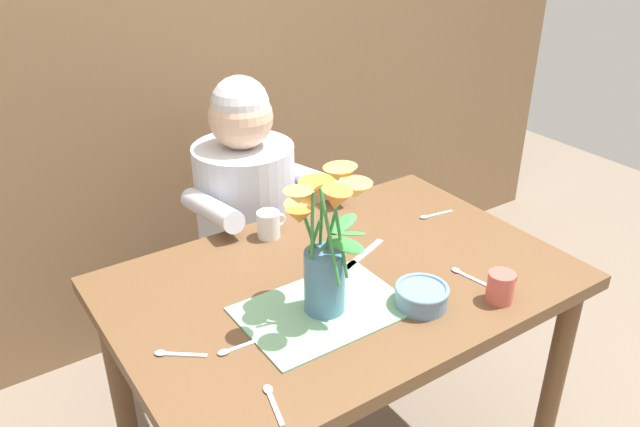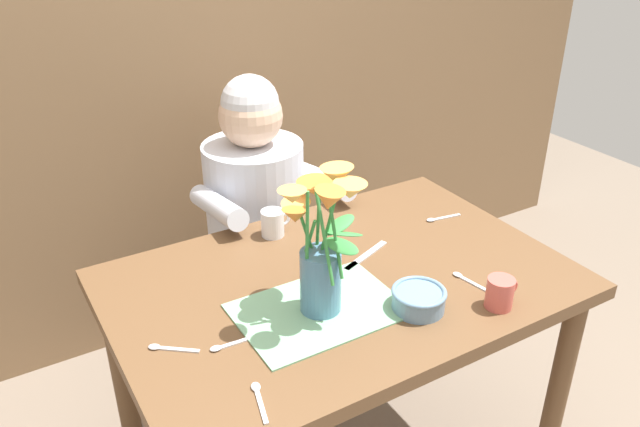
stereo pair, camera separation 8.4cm
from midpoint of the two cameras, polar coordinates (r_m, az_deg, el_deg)
name	(u,v)px [view 2 (the right image)]	position (r m, az deg, el deg)	size (l,w,h in m)	color
wood_panel_backdrop	(184,16)	(2.41, -10.99, 16.90)	(4.00, 0.10, 2.50)	brown
dining_table	(341,307)	(1.76, 3.25, -8.38)	(1.20, 0.80, 0.74)	brown
seated_person	(257,234)	(2.28, -4.56, -1.83)	(0.45, 0.47, 1.14)	#4C4C56
striped_placemat	(319,310)	(1.59, 1.44, -8.59)	(0.40, 0.28, 0.01)	#7AB289
flower_vase	(321,242)	(1.49, 1.69, -2.54)	(0.23, 0.25, 0.37)	teal
ceramic_bowl	(419,299)	(1.60, 10.28, -7.51)	(0.14, 0.14, 0.06)	#6689A8
dinner_knife	(366,256)	(1.80, 5.44, -3.77)	(0.19, 0.02, 0.01)	silver
tea_cup	(500,293)	(1.65, 17.19, -6.78)	(0.09, 0.07, 0.08)	#CC564C
coffee_cup	(273,223)	(1.89, -2.93, -0.87)	(0.09, 0.07, 0.08)	silver
spoon_0	(165,348)	(1.50, -12.03, -11.67)	(0.10, 0.09, 0.01)	silver
spoon_1	(438,219)	(2.03, 11.65, -0.47)	(0.12, 0.03, 0.01)	silver
spoon_2	(258,396)	(1.36, -3.70, -15.93)	(0.04, 0.12, 0.01)	silver
spoon_3	(465,279)	(1.75, 14.18, -5.70)	(0.03, 0.12, 0.01)	silver
spoon_4	(227,345)	(1.49, -6.68, -11.61)	(0.12, 0.02, 0.01)	silver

